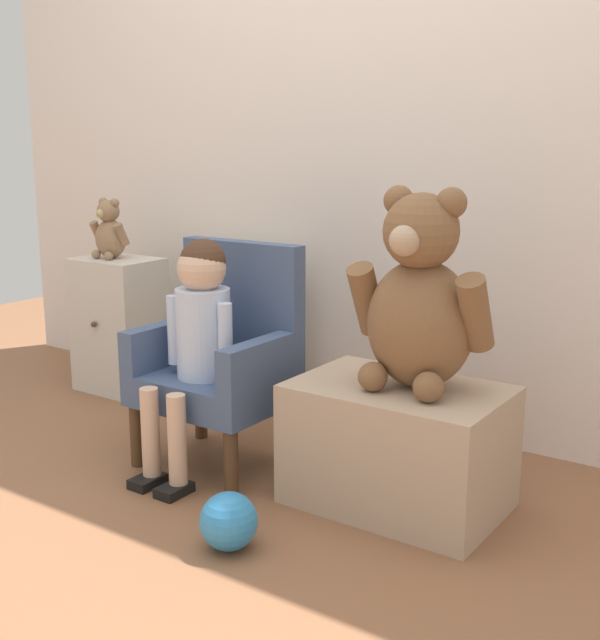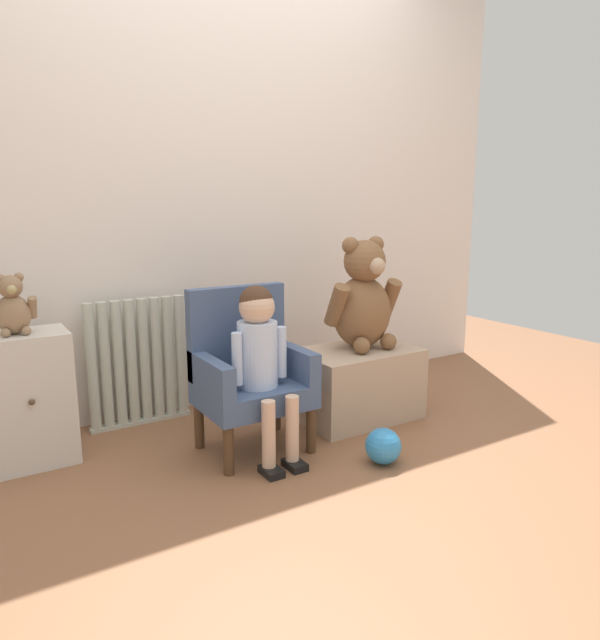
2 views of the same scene
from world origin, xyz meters
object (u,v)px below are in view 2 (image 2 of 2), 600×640
at_px(small_dresser, 28,399).
at_px(large_teddy_bear, 363,300).
at_px(radiator, 138,363).
at_px(small_teddy_bear, 12,308).
at_px(toy_ball, 383,446).
at_px(low_bench, 357,383).
at_px(child_armchair, 248,371).
at_px(child_figure, 260,347).

relative_size(small_dresser, large_teddy_bear, 1.00).
xyz_separation_m(radiator, small_dresser, (-0.52, -0.19, -0.03)).
relative_size(radiator, small_dresser, 1.12).
xyz_separation_m(small_dresser, large_teddy_bear, (1.52, -0.29, 0.32)).
bearing_deg(radiator, small_teddy_bear, -159.82).
bearing_deg(toy_ball, large_teddy_bear, 61.46).
relative_size(small_dresser, low_bench, 0.94).
bearing_deg(radiator, large_teddy_bear, -25.61).
height_order(low_bench, small_teddy_bear, small_teddy_bear).
bearing_deg(child_armchair, low_bench, 2.69).
relative_size(low_bench, small_teddy_bear, 2.41).
bearing_deg(child_armchair, radiator, 122.05).
bearing_deg(large_teddy_bear, small_teddy_bear, 169.65).
relative_size(small_dresser, child_armchair, 0.78).
relative_size(child_armchair, low_bench, 1.20).
xyz_separation_m(child_figure, low_bench, (0.62, 0.14, -0.31)).
bearing_deg(radiator, child_figure, -62.71).
xyz_separation_m(small_dresser, small_teddy_bear, (-0.02, -0.01, 0.39)).
bearing_deg(radiator, toy_ball, -53.51).
xyz_separation_m(radiator, toy_ball, (0.73, -0.98, -0.23)).
height_order(radiator, large_teddy_bear, large_teddy_bear).
relative_size(small_dresser, small_teddy_bear, 2.28).
height_order(child_armchair, large_teddy_bear, large_teddy_bear).
bearing_deg(small_dresser, radiator, 20.25).
bearing_deg(child_figure, child_armchair, 90.00).
relative_size(low_bench, large_teddy_bear, 1.06).
relative_size(child_armchair, child_figure, 0.96).
distance_m(large_teddy_bear, toy_ball, 0.78).
bearing_deg(child_armchair, child_figure, -90.00).
bearing_deg(large_teddy_bear, toy_ball, -118.54).
relative_size(child_figure, small_teddy_bear, 3.02).
distance_m(child_armchair, small_teddy_bear, 0.98).
relative_size(small_teddy_bear, toy_ball, 1.61).
height_order(child_armchair, toy_ball, child_armchair).
distance_m(small_dresser, toy_ball, 1.49).
bearing_deg(small_dresser, low_bench, -11.88).
distance_m(low_bench, small_teddy_bear, 1.60).
distance_m(child_armchair, large_teddy_bear, 0.72).
distance_m(radiator, small_dresser, 0.55).
distance_m(child_figure, large_teddy_bear, 0.70).
height_order(radiator, small_teddy_bear, small_teddy_bear).
xyz_separation_m(small_dresser, toy_ball, (1.24, -0.79, -0.20)).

